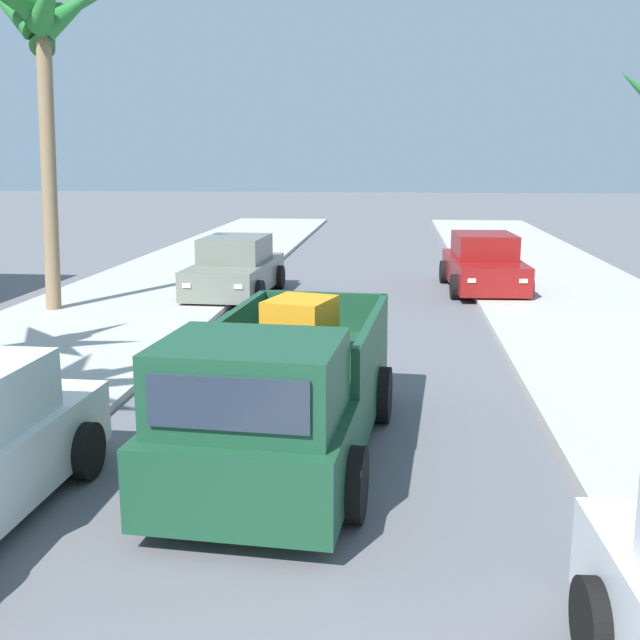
# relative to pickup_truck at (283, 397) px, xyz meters

# --- Properties ---
(sidewalk_left) EXTENTS (4.96, 60.00, 0.12)m
(sidewalk_left) POSITION_rel_pickup_truck_xyz_m (-5.14, 5.12, -0.74)
(sidewalk_left) COLOR #B2AFA8
(sidewalk_left) RESTS_ON ground
(curb_left) EXTENTS (0.16, 60.00, 0.10)m
(curb_left) POSITION_rel_pickup_truck_xyz_m (-4.06, 5.12, -0.75)
(curb_left) COLOR silver
(curb_left) RESTS_ON ground
(curb_right) EXTENTS (0.16, 60.00, 0.10)m
(curb_right) POSITION_rel_pickup_truck_xyz_m (4.66, 5.12, -0.75)
(curb_right) COLOR silver
(curb_right) RESTS_ON ground
(pickup_truck) EXTENTS (2.49, 5.34, 1.80)m
(pickup_truck) POSITION_rel_pickup_truck_xyz_m (0.00, 0.00, 0.00)
(pickup_truck) COLOR #19472D
(pickup_truck) RESTS_ON ground
(car_left_mid) EXTENTS (2.16, 4.32, 1.54)m
(car_left_mid) POSITION_rel_pickup_truck_xyz_m (-2.85, 10.84, -0.08)
(car_left_mid) COLOR slate
(car_left_mid) RESTS_ON ground
(car_right_mid) EXTENTS (2.18, 4.33, 1.54)m
(car_right_mid) POSITION_rel_pickup_truck_xyz_m (3.62, 12.30, -0.08)
(car_right_mid) COLOR maroon
(car_right_mid) RESTS_ON ground
(palm_tree_left_back) EXTENTS (3.17, 3.90, 7.42)m
(palm_tree_left_back) POSITION_rel_pickup_truck_xyz_m (-6.49, 8.44, 5.42)
(palm_tree_left_back) COLOR #846B4C
(palm_tree_left_back) RESTS_ON ground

